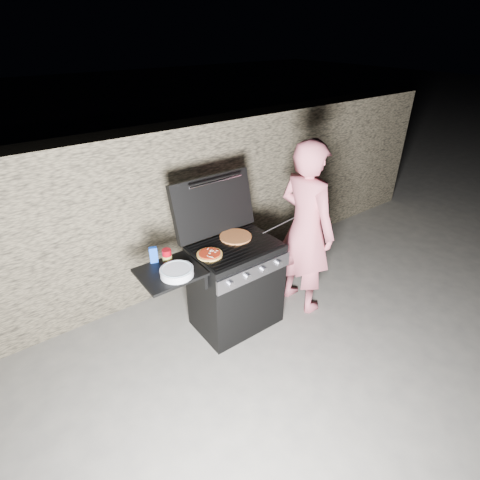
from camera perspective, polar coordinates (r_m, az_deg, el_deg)
ground at (r=3.96m, az=-0.60°, el=-12.23°), size 50.00×50.00×0.00m
stone_wall at (r=4.22m, az=-9.10°, el=4.93°), size 8.00×0.35×1.80m
gas_grill at (r=3.56m, az=-3.93°, el=-8.37°), size 1.34×0.79×0.91m
pizza_topped at (r=3.27m, az=-4.65°, el=-2.13°), size 0.27×0.27×0.03m
pizza_plain at (r=3.54m, az=-0.68°, el=0.52°), size 0.37×0.37×0.02m
sauce_jar at (r=3.22m, az=-11.06°, el=-2.40°), size 0.08×0.08×0.12m
blue_carton at (r=3.24m, az=-13.04°, el=-2.22°), size 0.08×0.06×0.14m
plate_stack at (r=3.06m, az=-9.60°, el=-4.81°), size 0.35×0.35×0.06m
person at (r=3.76m, az=9.98°, el=1.68°), size 0.46×0.68×1.81m
tongs at (r=3.69m, az=6.09°, el=2.27°), size 0.41×0.04×0.08m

